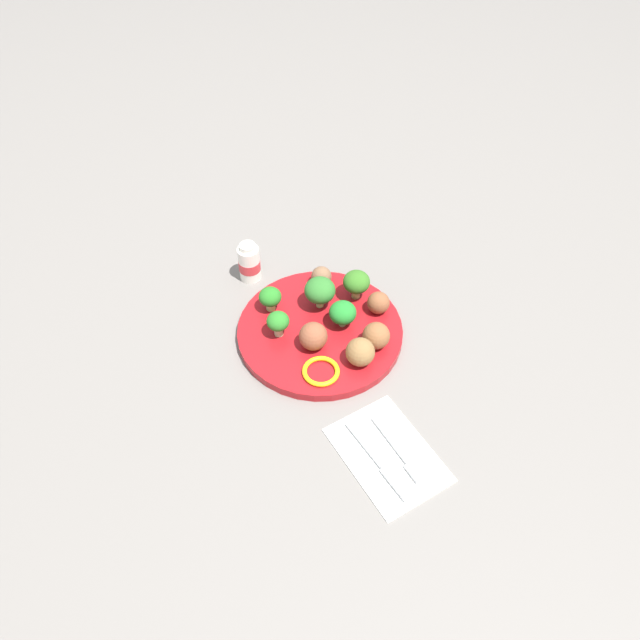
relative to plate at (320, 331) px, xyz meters
The scene contains 17 objects.
ground_plane 0.01m from the plate, ahead, with size 4.00×4.00×0.00m, color slate.
plate is the anchor object (origin of this frame).
broccoli_floret_far_rim 0.05m from the plate, 72.10° to the left, with size 0.05×0.05×0.05m.
broccoli_floret_front_right 0.11m from the plate, 109.59° to the left, with size 0.05×0.05×0.06m.
broccoli_floret_mid_right 0.08m from the plate, 108.98° to the right, with size 0.04×0.04×0.05m.
broccoli_floret_back_left 0.10m from the plate, 147.97° to the right, with size 0.04×0.04×0.05m.
broccoli_floret_near_rim 0.07m from the plate, 150.16° to the left, with size 0.05×0.05×0.06m.
meatball_near_rim 0.11m from the plate, 81.89° to the left, with size 0.04×0.04×0.04m, color brown.
meatball_back_left 0.10m from the plate, 37.90° to the left, with size 0.05×0.05×0.05m, color brown.
meatball_front_left 0.05m from the plate, 45.81° to the right, with size 0.05×0.05×0.05m, color brown.
meatball_far_rim 0.11m from the plate, 148.56° to the left, with size 0.04×0.04×0.04m, color brown.
meatball_center 0.10m from the plate, 11.54° to the left, with size 0.05×0.05×0.05m, color brown.
pepper_ring_mid_right 0.10m from the plate, 29.23° to the right, with size 0.06×0.06×0.01m, color yellow.
napkin 0.25m from the plate, ahead, with size 0.17×0.12×0.01m, color white.
fork 0.26m from the plate, ahead, with size 0.12×0.02×0.01m.
knife 0.26m from the plate, 10.85° to the right, with size 0.15×0.02×0.01m.
yogurt_bottle 0.19m from the plate, 167.72° to the right, with size 0.04×0.04×0.08m.
Camera 1 is at (0.59, -0.34, 0.79)m, focal length 34.43 mm.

